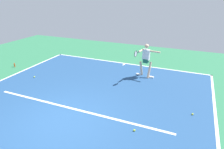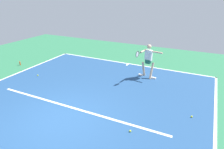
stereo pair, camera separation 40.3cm
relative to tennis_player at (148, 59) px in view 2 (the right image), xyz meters
The scene contains 10 objects.
ground_plane 5.17m from the tennis_player, 71.71° to the left, with size 21.96×21.96×0.00m, color #2D754C.
court_surface 5.16m from the tennis_player, 71.71° to the left, with size 9.62×12.75×0.00m, color navy.
court_line_baseline_near 2.39m from the tennis_player, 43.41° to the right, with size 9.62×0.10×0.01m, color white.
court_line_service 4.42m from the tennis_player, 68.35° to the left, with size 7.21×0.10×0.01m, color white.
court_line_centre_mark 2.27m from the tennis_player, 39.37° to the right, with size 0.10×0.30×0.01m, color white.
tennis_player is the anchor object (origin of this frame).
tennis_ball_centre_court 3.75m from the tennis_player, 131.86° to the left, with size 0.07×0.07×0.07m, color yellow.
tennis_ball_by_sideline 4.52m from the tennis_player, 100.34° to the left, with size 0.07×0.07×0.07m, color #CCE033.
tennis_ball_near_player 5.67m from the tennis_player, 24.38° to the left, with size 0.07×0.07×0.07m, color #CCE033.
water_bottle 7.47m from the tennis_player, 12.07° to the left, with size 0.07×0.07×0.22m, color #D84C1E.
Camera 2 is at (-4.08, 4.27, 4.02)m, focal length 31.90 mm.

